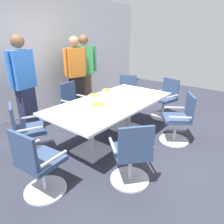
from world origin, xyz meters
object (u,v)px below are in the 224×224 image
office_chair_0 (74,106)px  donut_platter (152,93)px  office_chair_2 (38,166)px  plate_stack (133,100)px  person_standing_0 (24,83)px  person_standing_2 (85,70)px  conference_table (112,108)px  snack_bowl_pretzels (98,106)px  office_chair_4 (179,121)px  snack_bowl_chips_orange (107,91)px  snack_bowl_chips_yellow (95,97)px  office_chair_5 (165,101)px  napkin_pile (81,102)px  office_chair_6 (126,96)px  office_chair_1 (27,134)px  person_standing_1 (76,73)px  office_chair_3 (132,157)px

office_chair_0 → donut_platter: size_ratio=2.96×
office_chair_2 → plate_stack: (1.94, -0.06, 0.37)m
person_standing_0 → person_standing_2: bearing=174.6°
conference_table → snack_bowl_pretzels: size_ratio=9.26×
office_chair_4 → donut_platter: bearing=40.7°
person_standing_2 → donut_platter: bearing=127.3°
office_chair_2 → snack_bowl_chips_orange: office_chair_2 is taller
office_chair_0 → snack_bowl_chips_orange: office_chair_0 is taller
office_chair_4 → snack_bowl_chips_yellow: (-0.79, 1.34, 0.40)m
office_chair_5 → snack_bowl_pretzels: office_chair_5 is taller
conference_table → office_chair_5: bearing=-9.7°
office_chair_0 → napkin_pile: (-0.51, -0.80, 0.39)m
snack_bowl_chips_yellow → snack_bowl_pretzels: size_ratio=0.95×
office_chair_2 → donut_platter: size_ratio=2.96×
conference_table → donut_platter: bearing=-19.7°
office_chair_2 → office_chair_6: size_ratio=1.00×
office_chair_6 → person_standing_0: (-2.13, 0.94, 0.59)m
office_chair_2 → office_chair_5: size_ratio=1.00×
office_chair_0 → office_chair_1: 1.41m
person_standing_0 → person_standing_1: person_standing_0 is taller
plate_stack → snack_bowl_chips_yellow: bearing=121.0°
person_standing_1 → office_chair_5: bearing=127.6°
office_chair_1 → conference_table: bearing=86.7°
office_chair_1 → snack_bowl_pretzels: office_chair_1 is taller
person_standing_2 → office_chair_2: bearing=76.8°
office_chair_4 → snack_bowl_chips_orange: size_ratio=4.68×
person_standing_2 → snack_bowl_chips_orange: 1.52m
napkin_pile → person_standing_0: bearing=103.0°
plate_stack → napkin_pile: size_ratio=1.36×
office_chair_1 → office_chair_6: 2.68m
person_standing_1 → napkin_pile: person_standing_1 is taller
person_standing_2 → office_chair_0: bearing=73.9°
conference_table → office_chair_1: (-1.30, 0.70, -0.22)m
donut_platter → snack_bowl_chips_yellow: bearing=146.1°
office_chair_4 → snack_bowl_chips_orange: bearing=70.8°
snack_bowl_chips_yellow → donut_platter: size_ratio=0.80×
person_standing_0 → person_standing_2: 1.78m
person_standing_0 → person_standing_2: (1.78, 0.14, -0.02)m
snack_bowl_chips_yellow → donut_platter: snack_bowl_chips_yellow is taller
office_chair_1 → office_chair_2: size_ratio=1.00×
office_chair_1 → office_chair_5: bearing=96.7°
snack_bowl_chips_yellow → person_standing_1: bearing=60.2°
snack_bowl_chips_orange → donut_platter: snack_bowl_chips_orange is taller
conference_table → snack_bowl_chips_yellow: bearing=105.2°
office_chair_2 → snack_bowl_chips_yellow: office_chair_2 is taller
office_chair_6 → snack_bowl_chips_yellow: bearing=81.5°
office_chair_5 → plate_stack: (-1.38, 0.02, 0.37)m
office_chair_3 → snack_bowl_chips_orange: size_ratio=4.68×
person_standing_2 → snack_bowl_chips_yellow: 1.79m
snack_bowl_chips_orange → donut_platter: size_ratio=0.63×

